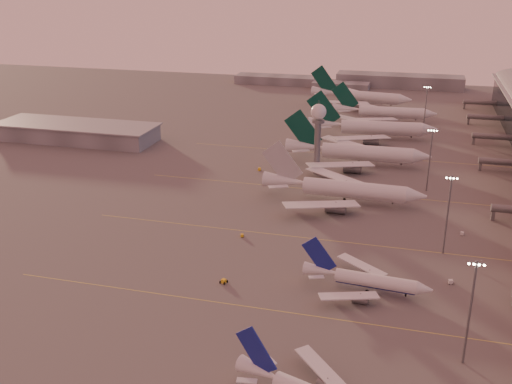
# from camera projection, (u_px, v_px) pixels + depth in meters

# --- Properties ---
(ground) EXTENTS (700.00, 700.00, 0.00)m
(ground) POSITION_uv_depth(u_px,v_px,m) (212.00, 324.00, 145.39)
(ground) COLOR #4E4B4B
(ground) RESTS_ON ground
(taxiway_markings) EXTENTS (180.00, 185.25, 0.02)m
(taxiway_markings) POSITION_uv_depth(u_px,v_px,m) (360.00, 242.00, 188.69)
(taxiway_markings) COLOR gold
(taxiway_markings) RESTS_ON ground
(hangar) EXTENTS (82.00, 27.00, 8.50)m
(hangar) POSITION_uv_depth(u_px,v_px,m) (77.00, 132.00, 299.78)
(hangar) COLOR slate
(hangar) RESTS_ON ground
(radar_tower) EXTENTS (6.40, 6.40, 31.10)m
(radar_tower) POSITION_uv_depth(u_px,v_px,m) (318.00, 125.00, 245.33)
(radar_tower) COLOR slate
(radar_tower) RESTS_ON ground
(mast_a) EXTENTS (3.60, 0.56, 25.00)m
(mast_a) POSITION_uv_depth(u_px,v_px,m) (470.00, 308.00, 126.41)
(mast_a) COLOR slate
(mast_a) RESTS_ON ground
(mast_b) EXTENTS (3.60, 0.56, 25.00)m
(mast_b) POSITION_uv_depth(u_px,v_px,m) (448.00, 211.00, 176.87)
(mast_b) COLOR slate
(mast_b) RESTS_ON ground
(mast_c) EXTENTS (3.60, 0.56, 25.00)m
(mast_c) POSITION_uv_depth(u_px,v_px,m) (430.00, 157.00, 227.82)
(mast_c) COLOR slate
(mast_c) RESTS_ON ground
(mast_d) EXTENTS (3.60, 0.56, 25.00)m
(mast_d) POSITION_uv_depth(u_px,v_px,m) (425.00, 107.00, 309.68)
(mast_d) COLOR slate
(mast_d) RESTS_ON ground
(distant_horizon) EXTENTS (165.00, 37.50, 9.00)m
(distant_horizon) POSITION_uv_depth(u_px,v_px,m) (361.00, 81.00, 437.37)
(distant_horizon) COLOR slate
(distant_horizon) RESTS_ON ground
(narrowbody_mid) EXTENTS (35.32, 28.10, 13.80)m
(narrowbody_mid) POSITION_uv_depth(u_px,v_px,m) (366.00, 282.00, 159.37)
(narrowbody_mid) COLOR silver
(narrowbody_mid) RESTS_ON ground
(widebody_white) EXTENTS (61.23, 49.02, 21.53)m
(widebody_white) POSITION_uv_depth(u_px,v_px,m) (343.00, 192.00, 220.38)
(widebody_white) COLOR silver
(widebody_white) RESTS_ON ground
(greentail_a) EXTENTS (64.38, 52.00, 23.39)m
(greentail_a) POSITION_uv_depth(u_px,v_px,m) (357.00, 155.00, 262.54)
(greentail_a) COLOR silver
(greentail_a) RESTS_ON ground
(greentail_b) EXTENTS (65.80, 52.91, 23.92)m
(greentail_b) POSITION_uv_depth(u_px,v_px,m) (372.00, 130.00, 302.81)
(greentail_b) COLOR silver
(greentail_b) RESTS_ON ground
(greentail_c) EXTENTS (59.18, 47.72, 21.49)m
(greentail_c) POSITION_uv_depth(u_px,v_px,m) (384.00, 114.00, 338.08)
(greentail_c) COLOR silver
(greentail_c) RESTS_ON ground
(greentail_d) EXTENTS (64.82, 52.03, 23.62)m
(greentail_d) POSITION_uv_depth(u_px,v_px,m) (361.00, 99.00, 376.84)
(greentail_d) COLOR silver
(greentail_d) RESTS_ON ground
(gsv_tug_mid) EXTENTS (4.46, 3.47, 1.12)m
(gsv_tug_mid) POSITION_uv_depth(u_px,v_px,m) (224.00, 281.00, 164.09)
(gsv_tug_mid) COLOR gold
(gsv_tug_mid) RESTS_ON ground
(gsv_truck_b) EXTENTS (6.44, 3.51, 2.46)m
(gsv_truck_b) POSITION_uv_depth(u_px,v_px,m) (453.00, 280.00, 163.49)
(gsv_truck_b) COLOR silver
(gsv_truck_b) RESTS_ON ground
(gsv_truck_c) EXTENTS (5.51, 3.22, 2.10)m
(gsv_truck_c) POSITION_uv_depth(u_px,v_px,m) (243.00, 234.00, 192.20)
(gsv_truck_c) COLOR gold
(gsv_truck_c) RESTS_ON ground
(gsv_catering_b) EXTENTS (5.36, 3.09, 4.14)m
(gsv_catering_b) POSITION_uv_depth(u_px,v_px,m) (463.00, 229.00, 193.19)
(gsv_catering_b) COLOR silver
(gsv_catering_b) RESTS_ON ground
(gsv_truck_d) EXTENTS (2.77, 6.38, 2.51)m
(gsv_truck_d) POSITION_uv_depth(u_px,v_px,m) (260.00, 167.00, 255.91)
(gsv_truck_d) COLOR gold
(gsv_truck_d) RESTS_ON ground
(gsv_tug_hangar) EXTENTS (3.93, 2.72, 1.04)m
(gsv_tug_hangar) POSITION_uv_depth(u_px,v_px,m) (411.00, 159.00, 270.20)
(gsv_tug_hangar) COLOR gold
(gsv_tug_hangar) RESTS_ON ground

